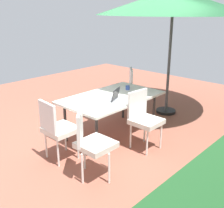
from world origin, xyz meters
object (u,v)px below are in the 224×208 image
object	(u,v)px
chair_northeast	(91,141)
laptop	(112,98)
chair_north	(144,117)
chair_east	(57,127)
dining_table	(112,99)
cup	(128,88)
patio_umbrella	(173,2)
chair_southwest	(124,87)

from	to	relation	value
chair_northeast	laptop	distance (m)	1.23
laptop	chair_north	bearing A→B (deg)	81.57
chair_east	laptop	distance (m)	1.12
dining_table	chair_east	bearing A→B (deg)	1.06
dining_table	cup	bearing A→B (deg)	-172.90
cup	chair_east	bearing A→B (deg)	2.85
laptop	cup	size ratio (longest dim) A/B	4.58
patio_umbrella	chair_east	world-z (taller)	patio_umbrella
chair_northeast	laptop	bearing A→B (deg)	-14.21
dining_table	chair_north	bearing A→B (deg)	88.50
dining_table	laptop	xyz separation A→B (m)	(0.17, 0.15, 0.10)
chair_north	laptop	xyz separation A→B (m)	(0.15, -0.59, 0.25)
chair_southwest	chair_north	world-z (taller)	same
laptop	cup	xyz separation A→B (m)	(-0.69, -0.22, -0.00)
patio_umbrella	chair_east	bearing A→B (deg)	-1.85
cup	chair_southwest	bearing A→B (deg)	-135.67
patio_umbrella	chair_north	xyz separation A→B (m)	(1.71, 0.62, -1.83)
dining_table	laptop	bearing A→B (deg)	42.71
chair_northeast	chair_north	world-z (taller)	same
chair_southwest	laptop	bearing A→B (deg)	-12.02
chair_north	chair_southwest	bearing A→B (deg)	54.37
patio_umbrella	laptop	distance (m)	2.44
dining_table	cup	size ratio (longest dim) A/B	21.90
chair_east	chair_northeast	bearing A→B (deg)	-171.54
chair_southwest	chair_northeast	bearing A→B (deg)	-13.40
patio_umbrella	laptop	bearing A→B (deg)	1.07
patio_umbrella	chair_southwest	world-z (taller)	patio_umbrella
laptop	chair_southwest	bearing A→B (deg)	-169.88
patio_umbrella	chair_northeast	world-z (taller)	patio_umbrella
dining_table	patio_umbrella	bearing A→B (deg)	175.99
chair_southwest	cup	world-z (taller)	chair_southwest
chair_east	laptop	xyz separation A→B (m)	(-1.09, 0.13, 0.25)
chair_east	chair_northeast	xyz separation A→B (m)	(-0.04, 0.72, 0.00)
chair_north	cup	size ratio (longest dim) A/B	11.52
chair_southwest	chair_northeast	world-z (taller)	same
patio_umbrella	cup	world-z (taller)	patio_umbrella
chair_southwest	laptop	world-z (taller)	chair_southwest
laptop	cup	bearing A→B (deg)	175.17
dining_table	chair_east	xyz separation A→B (m)	(1.25, 0.02, -0.15)
chair_north	cup	distance (m)	1.00
chair_east	patio_umbrella	bearing A→B (deg)	-86.59
chair_east	cup	xyz separation A→B (m)	(-1.77, -0.09, 0.24)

